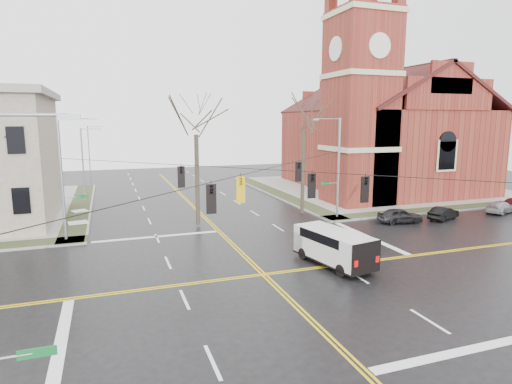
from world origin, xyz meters
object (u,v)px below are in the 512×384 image
object	(u,v)px
signal_pole_ne	(337,165)
streetlight_north_b	(90,150)
church	(378,124)
streetlight_north_a	(84,161)
tree_nw_far	(4,130)
tree_nw_near	(196,128)
parked_car_c	(501,207)
parked_car_a	(400,216)
signal_pole_nw	(64,175)
cargo_van	(331,244)
parked_car_b	(443,213)
tree_ne	(304,124)

from	to	relation	value
signal_pole_ne	streetlight_north_b	world-z (taller)	signal_pole_ne
church	streetlight_north_a	bearing A→B (deg)	174.81
tree_nw_far	tree_nw_near	bearing A→B (deg)	-4.60
church	parked_car_c	size ratio (longest dim) A/B	6.99
parked_car_a	tree_nw_near	world-z (taller)	tree_nw_near
signal_pole_nw	tree_nw_near	distance (m)	10.68
streetlight_north_b	tree_nw_near	xyz separation A→B (m)	(9.41, -35.29, 3.80)
streetlight_north_b	signal_pole_ne	bearing A→B (deg)	-58.95
parked_car_a	tree_nw_near	bearing A→B (deg)	84.39
signal_pole_ne	tree_nw_far	world-z (taller)	tree_nw_far
streetlight_north_b	parked_car_a	distance (m)	48.08
cargo_van	tree_nw_near	distance (m)	15.36
cargo_van	parked_car_c	size ratio (longest dim) A/B	1.52
parked_car_b	streetlight_north_b	bearing A→B (deg)	17.17
church	streetlight_north_a	distance (m)	35.78
streetlight_north_b	tree_ne	xyz separation A→B (m)	(19.81, -33.95, 4.08)
streetlight_north_a	tree_nw_far	bearing A→B (deg)	-108.48
signal_pole_nw	tree_nw_far	distance (m)	5.72
church	parked_car_c	distance (m)	18.57
parked_car_b	tree_nw_near	world-z (taller)	tree_nw_near
parked_car_c	tree_nw_far	xyz separation A→B (m)	(-43.11, 5.63, 7.65)
streetlight_north_a	streetlight_north_b	world-z (taller)	same
streetlight_north_b	parked_car_c	size ratio (longest dim) A/B	2.03
cargo_van	parked_car_c	bearing A→B (deg)	7.82
signal_pole_ne	streetlight_north_b	distance (m)	42.61
cargo_van	tree_nw_far	size ratio (longest dim) A/B	0.53
parked_car_b	parked_car_c	bearing A→B (deg)	-107.01
signal_pole_nw	parked_car_c	xyz separation A→B (m)	(39.05, -3.28, -4.38)
parked_car_a	cargo_van	bearing A→B (deg)	134.33
cargo_van	parked_car_b	bearing A→B (deg)	14.32
tree_ne	streetlight_north_b	bearing A→B (deg)	120.26
tree_nw_near	streetlight_north_b	bearing A→B (deg)	104.93
church	signal_pole_nw	distance (m)	38.61
tree_ne	tree_nw_far	bearing A→B (deg)	-179.53
signal_pole_ne	parked_car_c	xyz separation A→B (m)	(16.41, -3.28, -4.38)
signal_pole_ne	signal_pole_nw	bearing A→B (deg)	180.00
church	streetlight_north_b	bearing A→B (deg)	146.75
signal_pole_nw	streetlight_north_a	xyz separation A→B (m)	(0.67, 16.50, -0.48)
signal_pole_nw	streetlight_north_b	bearing A→B (deg)	88.95
signal_pole_ne	tree_ne	size ratio (longest dim) A/B	0.76
streetlight_north_a	tree_ne	bearing A→B (deg)	-35.16
signal_pole_nw	tree_ne	size ratio (longest dim) A/B	0.76
cargo_van	tree_nw_near	world-z (taller)	tree_nw_near
signal_pole_ne	tree_nw_near	bearing A→B (deg)	174.50
signal_pole_ne	parked_car_c	bearing A→B (deg)	-11.31
parked_car_b	tree_ne	size ratio (longest dim) A/B	0.30
streetlight_north_a	parked_car_c	world-z (taller)	streetlight_north_a
signal_pole_ne	tree_ne	distance (m)	4.91
streetlight_north_a	tree_ne	world-z (taller)	tree_ne
streetlight_north_b	parked_car_b	world-z (taller)	streetlight_north_b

